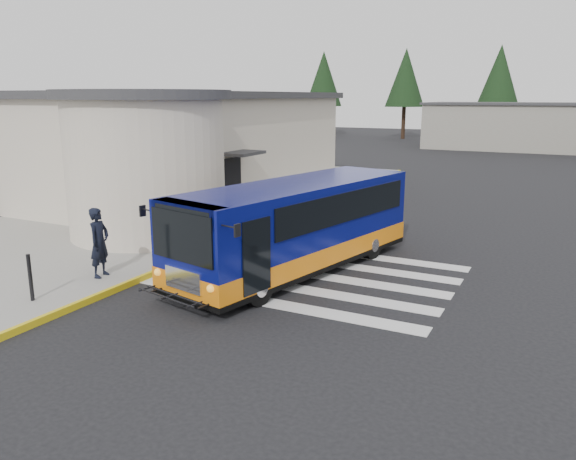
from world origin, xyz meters
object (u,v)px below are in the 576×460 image
at_px(transit_bus, 296,230).
at_px(pedestrian_a, 99,243).
at_px(bollard, 30,278).
at_px(pedestrian_b, 147,225).

distance_m(transit_bus, pedestrian_a, 5.20).
bearing_deg(pedestrian_a, transit_bus, -62.07).
height_order(pedestrian_a, bollard, pedestrian_a).
relative_size(transit_bus, pedestrian_b, 5.84).
xyz_separation_m(pedestrian_a, bollard, (-0.10, -2.06, -0.36)).
height_order(pedestrian_a, pedestrian_b, pedestrian_a).
relative_size(transit_bus, pedestrian_a, 4.93).
bearing_deg(pedestrian_a, bollard, 167.47).
bearing_deg(pedestrian_b, transit_bus, 97.08).
height_order(transit_bus, pedestrian_a, transit_bus).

